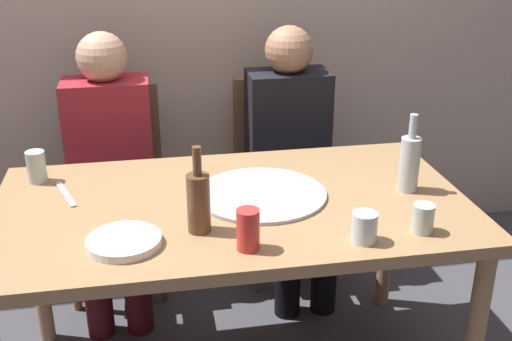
% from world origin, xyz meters
% --- Properties ---
extents(dining_table, '(1.55, 0.86, 0.74)m').
position_xyz_m(dining_table, '(0.00, 0.00, 0.66)').
color(dining_table, '#99754C').
rests_on(dining_table, ground_plane).
extents(pizza_tray, '(0.44, 0.44, 0.01)m').
position_xyz_m(pizza_tray, '(0.10, 0.03, 0.74)').
color(pizza_tray, '#ADADB2').
rests_on(pizza_tray, dining_table).
extents(wine_bottle, '(0.07, 0.07, 0.27)m').
position_xyz_m(wine_bottle, '(-0.12, -0.18, 0.84)').
color(wine_bottle, brown).
rests_on(wine_bottle, dining_table).
extents(beer_bottle, '(0.07, 0.07, 0.27)m').
position_xyz_m(beer_bottle, '(0.60, -0.02, 0.84)').
color(beer_bottle, '#B2BCC1').
rests_on(beer_bottle, dining_table).
extents(tumbler_near, '(0.07, 0.07, 0.11)m').
position_xyz_m(tumbler_near, '(-0.65, 0.28, 0.79)').
color(tumbler_near, '#B7C6BC').
rests_on(tumbler_near, dining_table).
extents(tumbler_far, '(0.06, 0.06, 0.09)m').
position_xyz_m(tumbler_far, '(0.53, -0.31, 0.78)').
color(tumbler_far, '#B7C6BC').
rests_on(tumbler_far, dining_table).
extents(wine_glass, '(0.08, 0.08, 0.09)m').
position_xyz_m(wine_glass, '(0.34, -0.33, 0.78)').
color(wine_glass, silver).
rests_on(wine_glass, dining_table).
extents(soda_can, '(0.07, 0.07, 0.12)m').
position_xyz_m(soda_can, '(-0.00, -0.31, 0.80)').
color(soda_can, red).
rests_on(soda_can, dining_table).
extents(plate_stack, '(0.22, 0.22, 0.02)m').
position_xyz_m(plate_stack, '(-0.35, -0.23, 0.75)').
color(plate_stack, white).
rests_on(plate_stack, dining_table).
extents(table_knife, '(0.09, 0.21, 0.01)m').
position_xyz_m(table_knife, '(-0.55, 0.15, 0.74)').
color(table_knife, '#B7B7BC').
rests_on(table_knife, dining_table).
extents(chair_left, '(0.44, 0.44, 0.90)m').
position_xyz_m(chair_left, '(-0.42, 0.83, 0.51)').
color(chair_left, brown).
rests_on(chair_left, ground_plane).
extents(chair_right, '(0.44, 0.44, 0.90)m').
position_xyz_m(chair_right, '(0.36, 0.83, 0.51)').
color(chair_right, brown).
rests_on(chair_right, ground_plane).
extents(guest_in_sweater, '(0.36, 0.56, 1.17)m').
position_xyz_m(guest_in_sweater, '(-0.42, 0.68, 0.64)').
color(guest_in_sweater, maroon).
rests_on(guest_in_sweater, ground_plane).
extents(guest_in_beanie, '(0.36, 0.56, 1.17)m').
position_xyz_m(guest_in_beanie, '(0.36, 0.68, 0.64)').
color(guest_in_beanie, black).
rests_on(guest_in_beanie, ground_plane).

